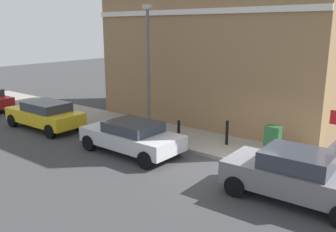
{
  "coord_description": "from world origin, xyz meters",
  "views": [
    {
      "loc": [
        -10.61,
        -5.45,
        4.85
      ],
      "look_at": [
        1.02,
        3.65,
        1.2
      ],
      "focal_mm": 38.17,
      "sensor_mm": 36.0,
      "label": 1
    }
  ],
  "objects": [
    {
      "name": "sidewalk",
      "position": [
        1.86,
        6.0,
        0.07
      ],
      "size": [
        2.68,
        30.0,
        0.15
      ],
      "primitive_type": "cube",
      "color": "gray",
      "rests_on": "ground"
    },
    {
      "name": "lamppost",
      "position": [
        1.83,
        5.45,
        3.3
      ],
      "size": [
        0.2,
        0.44,
        5.72
      ],
      "color": "#59595B",
      "rests_on": "sidewalk"
    },
    {
      "name": "car_silver",
      "position": [
        -0.88,
        3.99,
        0.7
      ],
      "size": [
        1.99,
        4.22,
        1.3
      ],
      "rotation": [
        0.0,
        0.0,
        1.56
      ],
      "color": "#B7B7BC",
      "rests_on": "ground"
    },
    {
      "name": "bollard_far_kerb",
      "position": [
        0.77,
        2.89,
        0.7
      ],
      "size": [
        0.14,
        0.14,
        1.04
      ],
      "color": "black",
      "rests_on": "sidewalk"
    },
    {
      "name": "utility_cabinet",
      "position": [
        1.88,
        -0.66,
        0.68
      ],
      "size": [
        0.46,
        0.61,
        1.15
      ],
      "color": "#1E4C28",
      "rests_on": "sidewalk"
    },
    {
      "name": "ground",
      "position": [
        0.0,
        0.0,
        0.0
      ],
      "size": [
        80.0,
        80.0,
        0.0
      ],
      "primitive_type": "plane",
      "color": "#38383A"
    },
    {
      "name": "bollard_near_cabinet",
      "position": [
        1.98,
        1.32,
        0.7
      ],
      "size": [
        0.14,
        0.14,
        1.04
      ],
      "color": "black",
      "rests_on": "sidewalk"
    },
    {
      "name": "car_grey",
      "position": [
        -0.89,
        -2.49,
        0.77
      ],
      "size": [
        1.97,
        4.07,
        1.49
      ],
      "rotation": [
        0.0,
        0.0,
        1.59
      ],
      "color": "slate",
      "rests_on": "ground"
    },
    {
      "name": "corner_building",
      "position": [
        6.48,
        3.96,
        4.33
      ],
      "size": [
        6.66,
        11.93,
        8.65
      ],
      "color": "olive",
      "rests_on": "ground"
    },
    {
      "name": "car_yellow",
      "position": [
        -0.93,
        9.79,
        0.73
      ],
      "size": [
        1.88,
        4.28,
        1.36
      ],
      "rotation": [
        0.0,
        0.0,
        1.58
      ],
      "color": "gold",
      "rests_on": "ground"
    }
  ]
}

